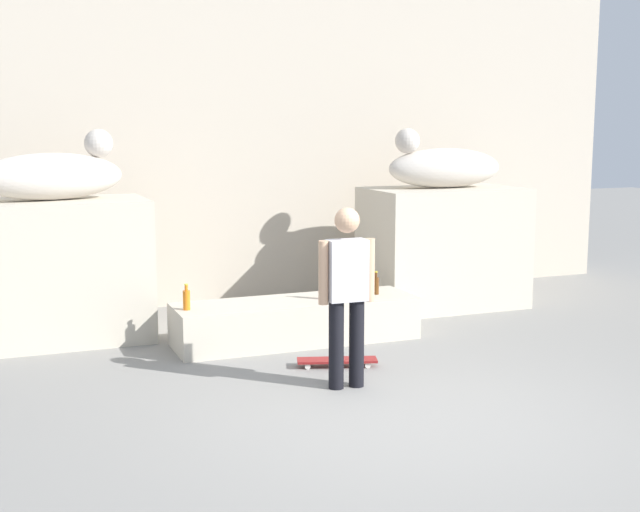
{
  "coord_description": "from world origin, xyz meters",
  "views": [
    {
      "loc": [
        -3.15,
        -5.89,
        2.41
      ],
      "look_at": [
        -0.05,
        1.94,
        1.1
      ],
      "focal_mm": 47.68,
      "sensor_mm": 36.0,
      "label": 1
    }
  ],
  "objects_px": {
    "skater": "(347,289)",
    "bottle_red": "(327,288)",
    "bottle_orange": "(187,299)",
    "statue_reclining_right": "(442,166)",
    "statue_reclining_left": "(54,174)",
    "skateboard": "(337,360)",
    "bottle_brown": "(376,285)"
  },
  "relations": [
    {
      "from": "skater",
      "to": "bottle_red",
      "type": "bearing_deg",
      "value": -103.48
    },
    {
      "from": "skater",
      "to": "bottle_orange",
      "type": "bearing_deg",
      "value": -54.51
    },
    {
      "from": "bottle_red",
      "to": "statue_reclining_right",
      "type": "bearing_deg",
      "value": 28.64
    },
    {
      "from": "statue_reclining_left",
      "to": "bottle_red",
      "type": "bearing_deg",
      "value": -33.56
    },
    {
      "from": "statue_reclining_left",
      "to": "bottle_orange",
      "type": "height_order",
      "value": "statue_reclining_left"
    },
    {
      "from": "skateboard",
      "to": "bottle_brown",
      "type": "xyz_separation_m",
      "value": [
        0.93,
        1.07,
        0.52
      ]
    },
    {
      "from": "bottle_red",
      "to": "bottle_orange",
      "type": "distance_m",
      "value": 1.58
    },
    {
      "from": "skateboard",
      "to": "bottle_brown",
      "type": "height_order",
      "value": "bottle_brown"
    },
    {
      "from": "skater",
      "to": "bottle_brown",
      "type": "distance_m",
      "value": 2.07
    },
    {
      "from": "skater",
      "to": "skateboard",
      "type": "bearing_deg",
      "value": -102.93
    },
    {
      "from": "bottle_brown",
      "to": "bottle_orange",
      "type": "bearing_deg",
      "value": -179.63
    },
    {
      "from": "skater",
      "to": "bottle_orange",
      "type": "height_order",
      "value": "skater"
    },
    {
      "from": "statue_reclining_left",
      "to": "bottle_brown",
      "type": "relative_size",
      "value": 6.24
    },
    {
      "from": "statue_reclining_left",
      "to": "bottle_orange",
      "type": "xyz_separation_m",
      "value": [
        1.2,
        -1.11,
        -1.28
      ]
    },
    {
      "from": "statue_reclining_right",
      "to": "bottle_red",
      "type": "distance_m",
      "value": 2.7
    },
    {
      "from": "skateboard",
      "to": "bottle_red",
      "type": "bearing_deg",
      "value": -88.43
    },
    {
      "from": "statue_reclining_right",
      "to": "skater",
      "type": "distance_m",
      "value": 3.91
    },
    {
      "from": "bottle_red",
      "to": "bottle_brown",
      "type": "height_order",
      "value": "bottle_red"
    },
    {
      "from": "bottle_red",
      "to": "bottle_orange",
      "type": "height_order",
      "value": "bottle_red"
    },
    {
      "from": "skateboard",
      "to": "bottle_red",
      "type": "height_order",
      "value": "bottle_red"
    },
    {
      "from": "statue_reclining_left",
      "to": "skateboard",
      "type": "relative_size",
      "value": 2.04
    },
    {
      "from": "bottle_brown",
      "to": "statue_reclining_right",
      "type": "bearing_deg",
      "value": 36.65
    },
    {
      "from": "skateboard",
      "to": "bottle_red",
      "type": "relative_size",
      "value": 2.63
    },
    {
      "from": "skater",
      "to": "bottle_red",
      "type": "distance_m",
      "value": 1.75
    },
    {
      "from": "statue_reclining_right",
      "to": "statue_reclining_left",
      "type": "bearing_deg",
      "value": 1.23
    },
    {
      "from": "skateboard",
      "to": "bottle_brown",
      "type": "distance_m",
      "value": 1.51
    },
    {
      "from": "statue_reclining_right",
      "to": "bottle_brown",
      "type": "distance_m",
      "value": 2.23
    },
    {
      "from": "bottle_red",
      "to": "bottle_orange",
      "type": "bearing_deg",
      "value": 178.46
    },
    {
      "from": "bottle_red",
      "to": "skateboard",
      "type": "bearing_deg",
      "value": -106.38
    },
    {
      "from": "statue_reclining_left",
      "to": "skateboard",
      "type": "xyz_separation_m",
      "value": [
        2.48,
        -2.16,
        -1.8
      ]
    },
    {
      "from": "statue_reclining_left",
      "to": "skateboard",
      "type": "bearing_deg",
      "value": -52.17
    },
    {
      "from": "statue_reclining_right",
      "to": "bottle_orange",
      "type": "xyz_separation_m",
      "value": [
        -3.67,
        -1.1,
        -1.28
      ]
    }
  ]
}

